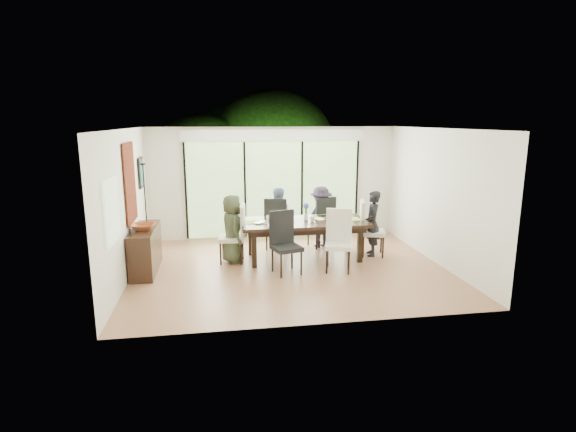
{
  "coord_description": "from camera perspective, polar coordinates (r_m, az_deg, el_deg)",
  "views": [
    {
      "loc": [
        -1.36,
        -8.3,
        2.86
      ],
      "look_at": [
        0.0,
        0.25,
        1.0
      ],
      "focal_mm": 28.0,
      "sensor_mm": 36.0,
      "label": 1
    }
  ],
  "objects": [
    {
      "name": "art_frame",
      "position": [
        10.18,
        -18.16,
        5.27
      ],
      "size": [
        0.03,
        0.55,
        0.65
      ],
      "primitive_type": "cube",
      "color": "black",
      "rests_on": "wall_left"
    },
    {
      "name": "person_far_left",
      "position": [
        10.04,
        -1.38,
        -0.3
      ],
      "size": [
        0.69,
        0.48,
        1.4
      ],
      "primitive_type": "imported",
      "rotation": [
        0.0,
        0.0,
        3.25
      ],
      "color": "#7690AA",
      "rests_on": "floor"
    },
    {
      "name": "platter_snacks",
      "position": [
        8.91,
        -1.05,
        -0.91
      ],
      "size": [
        0.22,
        0.22,
        0.02
      ],
      "primitive_type": "cube",
      "color": "orange",
      "rests_on": "table_top"
    },
    {
      "name": "glass_doors",
      "position": [
        10.98,
        -1.83,
        3.43
      ],
      "size": [
        4.2,
        0.02,
        2.3
      ],
      "primitive_type": "cube",
      "color": "#598C3F",
      "rests_on": "wall_back"
    },
    {
      "name": "mullion_d",
      "position": [
        11.42,
        8.71,
        3.63
      ],
      "size": [
        0.05,
        0.04,
        2.3
      ],
      "primitive_type": "cube",
      "color": "black",
      "rests_on": "wall_back"
    },
    {
      "name": "cup_c",
      "position": [
        9.56,
        6.65,
        -0.01
      ],
      "size": [
        0.19,
        0.19,
        0.1
      ],
      "primitive_type": "imported",
      "rotation": [
        0.0,
        0.0,
        3.88
      ],
      "color": "white",
      "rests_on": "table_top"
    },
    {
      "name": "bowl",
      "position": [
        8.84,
        -17.92,
        -1.31
      ],
      "size": [
        0.45,
        0.45,
        0.11
      ],
      "primitive_type": "imported",
      "color": "#9B4521",
      "rests_on": "sideboard"
    },
    {
      "name": "person_far_right",
      "position": [
        10.22,
        4.18,
        -0.11
      ],
      "size": [
        0.73,
        0.56,
        1.4
      ],
      "primitive_type": "imported",
      "rotation": [
        0.0,
        0.0,
        3.39
      ],
      "color": "#2A2233",
      "rests_on": "floor"
    },
    {
      "name": "foliage_mid",
      "position": [
        14.24,
        -1.94,
        7.85
      ],
      "size": [
        4.0,
        4.0,
        4.0
      ],
      "primitive_type": "sphere",
      "color": "#14380F",
      "rests_on": "ground"
    },
    {
      "name": "book",
      "position": [
        9.39,
        3.49,
        -0.43
      ],
      "size": [
        0.26,
        0.29,
        0.02
      ],
      "primitive_type": "imported",
      "rotation": [
        0.0,
        0.0,
        0.39
      ],
      "color": "white",
      "rests_on": "table_top"
    },
    {
      "name": "vase",
      "position": [
        9.34,
        2.3,
        -0.14
      ],
      "size": [
        0.09,
        0.09,
        0.13
      ],
      "primitive_type": "cylinder",
      "color": "silver",
      "rests_on": "table_top"
    },
    {
      "name": "table_leg_fl",
      "position": [
        8.85,
        -4.33,
        -4.23
      ],
      "size": [
        0.1,
        0.1,
        0.75
      ],
      "primitive_type": "cube",
      "color": "black",
      "rests_on": "floor"
    },
    {
      "name": "placemat_right",
      "position": [
        9.52,
        7.67,
        -0.39
      ],
      "size": [
        0.48,
        0.35,
        0.01
      ],
      "primitive_type": "cube",
      "color": "#8CBC43",
      "rests_on": "table_top"
    },
    {
      "name": "placemat_paper",
      "position": [
        8.91,
        -1.05,
        -1.13
      ],
      "size": [
        0.48,
        0.35,
        0.01
      ],
      "primitive_type": "cube",
      "color": "white",
      "rests_on": "table_top"
    },
    {
      "name": "chair_right_end",
      "position": [
        9.74,
        10.74,
        -1.54
      ],
      "size": [
        0.61,
        0.61,
        1.19
      ],
      "primitive_type": null,
      "rotation": [
        0.0,
        0.0,
        1.31
      ],
      "color": "silver",
      "rests_on": "floor"
    },
    {
      "name": "laptop",
      "position": [
        9.07,
        -3.1,
        -0.85
      ],
      "size": [
        0.42,
        0.4,
        0.03
      ],
      "primitive_type": "imported",
      "rotation": [
        0.0,
        0.0,
        0.65
      ],
      "color": "silver",
      "rests_on": "table_top"
    },
    {
      "name": "mullion_b",
      "position": [
        10.9,
        -5.48,
        3.32
      ],
      "size": [
        0.05,
        0.04,
        2.3
      ],
      "primitive_type": "cube",
      "color": "black",
      "rests_on": "wall_back"
    },
    {
      "name": "tablet_far_l",
      "position": [
        9.57,
        -0.41,
        -0.15
      ],
      "size": [
        0.28,
        0.19,
        0.01
      ],
      "primitive_type": "cube",
      "color": "black",
      "rests_on": "table_top"
    },
    {
      "name": "chair_near_right",
      "position": [
        8.64,
        6.42,
        -3.15
      ],
      "size": [
        0.62,
        0.62,
        1.19
      ],
      "primitive_type": null,
      "rotation": [
        0.0,
        0.0,
        -0.29
      ],
      "color": "white",
      "rests_on": "floor"
    },
    {
      "name": "placemat_far_l",
      "position": [
        9.6,
        -1.04,
        -0.17
      ],
      "size": [
        0.48,
        0.35,
        0.01
      ],
      "primitive_type": "cube",
      "color": "#8FA23A",
      "rests_on": "table_top"
    },
    {
      "name": "side_window",
      "position": [
        7.4,
        -21.44,
        0.7
      ],
      "size": [
        0.02,
        0.9,
        1.0
      ],
      "primitive_type": "cube",
      "color": "#8CAD7F",
      "rests_on": "wall_left"
    },
    {
      "name": "foliage_left",
      "position": [
        13.58,
        -10.91,
        5.91
      ],
      "size": [
        3.2,
        3.2,
        3.2
      ],
      "primitive_type": "sphere",
      "color": "#14380F",
      "rests_on": "ground"
    },
    {
      "name": "art_canvas",
      "position": [
        10.18,
        -18.05,
        5.28
      ],
      "size": [
        0.01,
        0.45,
        0.55
      ],
      "primitive_type": "cube",
      "color": "#1B5257",
      "rests_on": "wall_left"
    },
    {
      "name": "hyacinth_blooms",
      "position": [
        9.29,
        2.31,
        1.29
      ],
      "size": [
        0.12,
        0.12,
        0.12
      ],
      "primitive_type": "sphere",
      "color": "#4B56BC",
      "rests_on": "table_top"
    },
    {
      "name": "chair_near_left",
      "position": [
        8.43,
        -0.16,
        -3.45
      ],
      "size": [
        0.61,
        0.61,
        1.19
      ],
      "primitive_type": null,
      "rotation": [
        0.0,
        0.0,
        0.27
      ],
      "color": "black",
      "rests_on": "floor"
    },
    {
      "name": "placemat_far_r",
      "position": [
        9.79,
        4.76,
        0.03
      ],
      "size": [
        0.48,
        0.35,
        0.01
      ],
      "primitive_type": "cube",
      "color": "#85AB3D",
      "rests_on": "table_top"
    },
    {
      "name": "foliage_right",
      "position": [
        13.86,
        5.93,
        5.43
      ],
      "size": [
        2.8,
        2.8,
        2.8
      ],
      "primitive_type": "sphere",
      "color": "#14380F",
      "rests_on": "ground"
    },
    {
      "name": "table_leg_br",
      "position": [
        10.06,
        7.62,
        -2.3
      ],
      "size": [
        0.1,
        0.1,
        0.75
      ],
      "primitive_type": "cube",
      "color": "black",
      "rests_on": "floor"
    },
    {
      "name": "mullion_c",
      "position": [
        11.08,
        1.78,
        3.5
      ],
      "size": [
        0.05,
        0.04,
        2.3
      ],
      "primitive_type": "cube",
      "color": "black",
      "rests_on": "wall_back"
    },
    {
      "name": "ceiling",
      "position": [
        8.41,
        0.27,
        11.07
      ],
      "size": [
        6.0,
        5.0,
        0.01
      ],
      "primitive_type": "cube",
      "color": "white",
      "rests_on": "wall_back"
    },
    {
      "name": "candlestick_shaft",
      "position": [
        9.17,
        -17.73,
        2.7
      ],
      "size": [
        0.02,
        0.02,
        1.17
      ],
      "primitive_type": "cylinder",
      "color": "black",
      "rests_on": "sideboard"
    },
    {
      "name": "tapestry",
      "position": [
        8.92,
        -19.41,
        3.97
      ],
      "size": [
        0.02,
        1.0,
        1.5
      ],
      "primitive_type": "cube",
      "color": "maroon",
      "rests_on": "wall_left"
    },
    {
      "name": "wall_right",
      "position": [
        9.5,
        18.5,
        2.35
      ],
      "size": [
        0.02,
        5.0,
        2.7
      ],
      "primitive_type": "cube",
      "color": "silver",
      "rests_on": "floor"
    },
    {
      "name": "cup_a",
      "position": [
        9.32,
        -2.35,
        -0.25
      ],
      "size": [
        0.15,
        0.15,
        0.1
      ],
      "primitive_type": "imported",
      "rotation": [
        0.0,
        0.0,
        0.15
      ],
      "color": "white",
      "rests_on": "table_top"
    },
    {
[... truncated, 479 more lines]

